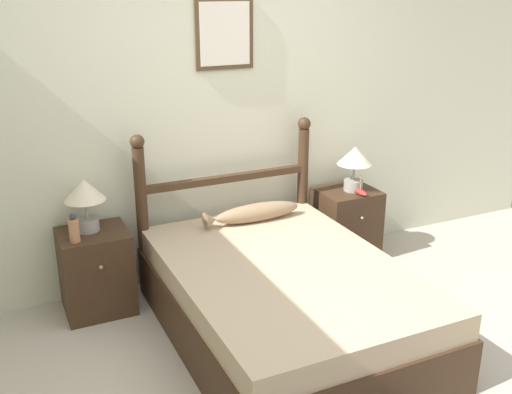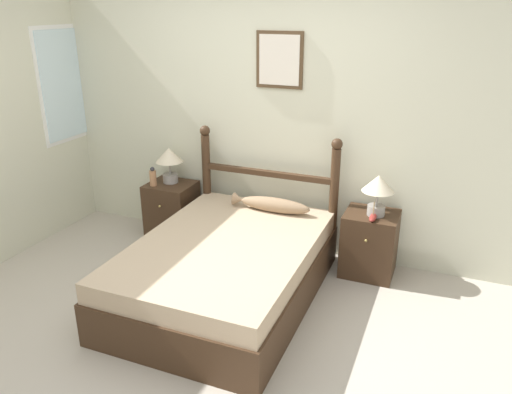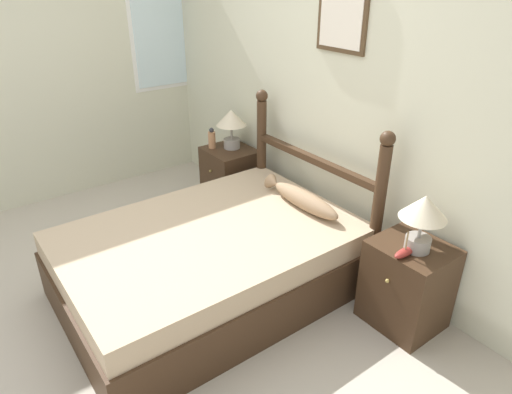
# 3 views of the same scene
# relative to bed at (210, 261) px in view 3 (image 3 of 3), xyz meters

# --- Properties ---
(ground_plane) EXTENTS (16.00, 16.00, 0.00)m
(ground_plane) POSITION_rel_bed_xyz_m (-0.08, -0.63, -0.25)
(ground_plane) COLOR #B7AD9E
(wall_back) EXTENTS (6.40, 0.08, 2.55)m
(wall_back) POSITION_rel_bed_xyz_m (-0.08, 1.10, 1.03)
(wall_back) COLOR beige
(wall_back) RESTS_ON ground_plane
(wall_left) EXTENTS (0.08, 6.40, 2.55)m
(wall_left) POSITION_rel_bed_xyz_m (-2.21, -0.60, 1.03)
(wall_left) COLOR beige
(wall_left) RESTS_ON ground_plane
(bed) EXTENTS (1.36, 1.94, 0.50)m
(bed) POSITION_rel_bed_xyz_m (0.00, 0.00, 0.00)
(bed) COLOR #3D2819
(bed) RESTS_ON ground_plane
(headboard) EXTENTS (1.37, 0.10, 1.18)m
(headboard) POSITION_rel_bed_xyz_m (0.00, 0.93, 0.40)
(headboard) COLOR #3D2819
(headboard) RESTS_ON ground_plane
(nightstand_left) EXTENTS (0.45, 0.43, 0.57)m
(nightstand_left) POSITION_rel_bed_xyz_m (-1.00, 0.84, 0.04)
(nightstand_left) COLOR #3D2819
(nightstand_left) RESTS_ON ground_plane
(nightstand_right) EXTENTS (0.45, 0.43, 0.57)m
(nightstand_right) POSITION_rel_bed_xyz_m (1.00, 0.84, 0.04)
(nightstand_right) COLOR #3D2819
(nightstand_right) RESTS_ON ground_plane
(table_lamp_left) EXTENTS (0.27, 0.27, 0.36)m
(table_lamp_left) POSITION_rel_bed_xyz_m (-1.02, 0.87, 0.58)
(table_lamp_left) COLOR gray
(table_lamp_left) RESTS_ON nightstand_left
(table_lamp_right) EXTENTS (0.27, 0.27, 0.36)m
(table_lamp_right) POSITION_rel_bed_xyz_m (1.03, 0.81, 0.58)
(table_lamp_right) COLOR gray
(table_lamp_right) RESTS_ON nightstand_right
(bottle) EXTENTS (0.07, 0.07, 0.19)m
(bottle) POSITION_rel_bed_xyz_m (-1.13, 0.73, 0.41)
(bottle) COLOR tan
(bottle) RESTS_ON nightstand_left
(model_boat) EXTENTS (0.06, 0.17, 0.16)m
(model_boat) POSITION_rel_bed_xyz_m (1.03, 0.71, 0.35)
(model_boat) COLOR maroon
(model_boat) RESTS_ON nightstand_right
(fish_pillow) EXTENTS (0.73, 0.14, 0.13)m
(fish_pillow) POSITION_rel_bed_xyz_m (0.12, 0.72, 0.32)
(fish_pillow) COLOR #997A5B
(fish_pillow) RESTS_ON bed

